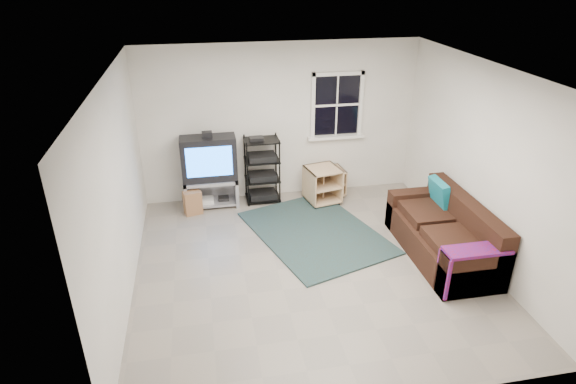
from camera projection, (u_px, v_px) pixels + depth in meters
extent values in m
plane|color=gray|center=(310.00, 266.00, 6.50)|extent=(4.60, 4.60, 0.00)
plane|color=white|center=(315.00, 72.00, 5.36)|extent=(4.60, 4.60, 0.00)
plane|color=silver|center=(280.00, 122.00, 7.97)|extent=(4.60, 0.00, 4.60)
plane|color=silver|center=(377.00, 292.00, 3.90)|extent=(4.60, 0.00, 4.60)
plane|color=silver|center=(118.00, 193.00, 5.55)|extent=(0.00, 4.60, 4.60)
plane|color=silver|center=(483.00, 165.00, 6.31)|extent=(0.00, 4.60, 4.60)
cube|color=black|center=(337.00, 105.00, 8.00)|extent=(0.80, 0.01, 1.02)
cube|color=silver|center=(338.00, 74.00, 7.76)|extent=(0.88, 0.06, 0.06)
cube|color=silver|center=(336.00, 137.00, 8.21)|extent=(0.98, 0.14, 0.05)
cube|color=silver|center=(313.00, 106.00, 7.91)|extent=(0.06, 0.06, 1.10)
cube|color=silver|center=(361.00, 104.00, 8.05)|extent=(0.06, 0.06, 1.10)
cube|color=silver|center=(337.00, 105.00, 7.99)|extent=(0.78, 0.04, 0.04)
cube|color=#A0A0A8|center=(211.00, 180.00, 7.91)|extent=(0.88, 0.44, 0.05)
cube|color=#A0A0A8|center=(186.00, 194.00, 7.93)|extent=(0.05, 0.44, 0.48)
cube|color=#A0A0A8|center=(236.00, 190.00, 8.07)|extent=(0.05, 0.44, 0.48)
cube|color=#A0A0A8|center=(212.00, 202.00, 8.08)|extent=(0.78, 0.41, 0.04)
cube|color=#A0A0A8|center=(211.00, 187.00, 8.18)|extent=(0.88, 0.04, 0.48)
cube|color=silver|center=(206.00, 200.00, 8.01)|extent=(0.26, 0.21, 0.07)
cube|color=black|center=(224.00, 198.00, 8.10)|extent=(0.18, 0.16, 0.05)
cube|color=black|center=(209.00, 158.00, 7.74)|extent=(0.88, 0.37, 0.72)
cube|color=#1E6FFC|center=(209.00, 162.00, 7.56)|extent=(0.72, 0.01, 0.49)
cube|color=black|center=(207.00, 134.00, 7.56)|extent=(0.16, 0.11, 0.09)
cylinder|color=black|center=(248.00, 175.00, 7.82)|extent=(0.02, 0.02, 1.14)
cylinder|color=black|center=(280.00, 173.00, 7.90)|extent=(0.02, 0.02, 1.14)
cylinder|color=black|center=(245.00, 167.00, 8.15)|extent=(0.02, 0.02, 1.14)
cylinder|color=black|center=(276.00, 164.00, 8.23)|extent=(0.02, 0.02, 1.14)
cube|color=black|center=(263.00, 197.00, 8.25)|extent=(0.57, 0.41, 0.02)
cube|color=black|center=(263.00, 194.00, 8.23)|extent=(0.44, 0.33, 0.09)
cube|color=black|center=(262.00, 179.00, 8.10)|extent=(0.57, 0.41, 0.02)
cube|color=black|center=(262.00, 176.00, 8.08)|extent=(0.44, 0.33, 0.09)
cube|color=black|center=(262.00, 160.00, 7.95)|extent=(0.57, 0.41, 0.02)
cube|color=black|center=(262.00, 157.00, 7.93)|extent=(0.44, 0.33, 0.09)
cube|color=black|center=(261.00, 140.00, 7.80)|extent=(0.57, 0.41, 0.02)
cube|color=tan|center=(323.00, 169.00, 7.95)|extent=(0.62, 0.62, 0.02)
cube|color=tan|center=(322.00, 198.00, 8.19)|extent=(0.62, 0.62, 0.02)
cube|color=tan|center=(309.00, 186.00, 7.99)|extent=(0.13, 0.52, 0.57)
cube|color=tan|center=(336.00, 181.00, 8.16)|extent=(0.13, 0.52, 0.57)
cube|color=tan|center=(316.00, 178.00, 8.28)|extent=(0.47, 0.12, 0.57)
cube|color=tan|center=(323.00, 185.00, 8.08)|extent=(0.57, 0.59, 0.02)
cylinder|color=black|center=(316.00, 208.00, 7.96)|extent=(0.05, 0.05, 0.05)
cylinder|color=black|center=(328.00, 193.00, 8.45)|extent=(0.05, 0.05, 0.05)
cube|color=tan|center=(331.00, 170.00, 8.25)|extent=(0.49, 0.49, 0.02)
cube|color=tan|center=(330.00, 192.00, 8.43)|extent=(0.49, 0.49, 0.02)
cube|color=tan|center=(319.00, 182.00, 8.29)|extent=(0.07, 0.44, 0.44)
cube|color=tan|center=(342.00, 180.00, 8.40)|extent=(0.07, 0.44, 0.44)
cube|color=tan|center=(326.00, 176.00, 8.52)|extent=(0.40, 0.06, 0.44)
cube|color=tan|center=(330.00, 182.00, 8.35)|extent=(0.44, 0.46, 0.02)
cylinder|color=black|center=(324.00, 199.00, 8.25)|extent=(0.05, 0.05, 0.05)
cylinder|color=black|center=(335.00, 188.00, 8.64)|extent=(0.05, 0.05, 0.05)
cylinder|color=silver|center=(330.00, 171.00, 8.15)|extent=(0.31, 0.31, 0.02)
cube|color=black|center=(441.00, 243.00, 6.65)|extent=(0.87, 1.93, 0.41)
cube|color=black|center=(467.00, 214.00, 6.52)|extent=(0.23, 1.93, 0.41)
cube|color=black|center=(416.00, 208.00, 7.36)|extent=(0.87, 0.23, 0.60)
cube|color=black|center=(474.00, 272.00, 5.86)|extent=(0.87, 0.23, 0.60)
cube|color=black|center=(452.00, 241.00, 6.18)|extent=(0.58, 0.69, 0.13)
cube|color=black|center=(426.00, 213.00, 6.86)|extent=(0.58, 0.69, 0.13)
cube|color=teal|center=(440.00, 193.00, 6.93)|extent=(0.19, 0.46, 0.40)
cube|color=#0D1890|center=(477.00, 250.00, 5.71)|extent=(0.80, 0.29, 0.04)
cube|color=#0D1890|center=(443.00, 275.00, 5.78)|extent=(0.04, 0.29, 0.56)
cube|color=#312115|center=(316.00, 232.00, 7.27)|extent=(2.22, 2.60, 0.03)
cube|color=#9B6745|center=(193.00, 203.00, 7.75)|extent=(0.31, 0.25, 0.39)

